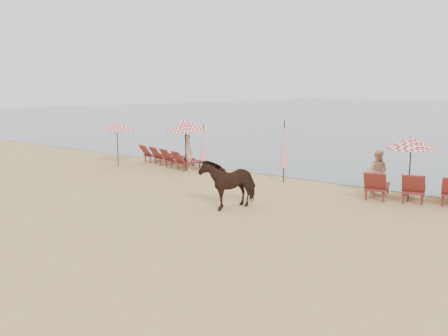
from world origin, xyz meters
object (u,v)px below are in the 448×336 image
object	(u,v)px
umbrella_closed_left	(203,143)
umbrella_closed_right	(284,145)
lounger_cluster_left	(170,157)
umbrella_open_right	(411,143)
beachgoer_left	(188,152)
umbrella_open_left_b	(185,125)
beachgoer_right_a	(377,172)
umbrella_open_left_a	(117,126)
cow	(229,183)
lounger_cluster_right	(414,188)

from	to	relation	value
umbrella_closed_left	umbrella_closed_right	size ratio (longest dim) A/B	0.87
lounger_cluster_left	umbrella_open_right	bearing A→B (deg)	11.53
lounger_cluster_left	beachgoer_left	distance (m)	1.53
umbrella_open_left_b	umbrella_closed_left	size ratio (longest dim) A/B	1.12
umbrella_open_right	beachgoer_right_a	bearing A→B (deg)	168.61
umbrella_open_left_b	beachgoer_right_a	bearing A→B (deg)	-19.87
lounger_cluster_left	umbrella_open_right	distance (m)	11.54
umbrella_open_left_a	cow	distance (m)	9.65
cow	lounger_cluster_right	bearing A→B (deg)	57.43
lounger_cluster_left	umbrella_open_right	xyz separation A→B (m)	(11.43, -0.46, 1.52)
beachgoer_right_a	umbrella_open_left_a	bearing A→B (deg)	-3.33
umbrella_open_left_b	umbrella_closed_right	xyz separation A→B (m)	(4.83, 0.48, -0.57)
umbrella_open_right	umbrella_closed_right	size ratio (longest dim) A/B	0.89
umbrella_closed_left	beachgoer_left	size ratio (longest dim) A/B	1.32
umbrella_open_left_b	cow	bearing A→B (deg)	-59.19
umbrella_closed_left	umbrella_open_right	bearing A→B (deg)	-0.81
lounger_cluster_right	beachgoer_left	size ratio (longest dim) A/B	2.10
umbrella_open_left_a	umbrella_open_left_b	xyz separation A→B (m)	(3.36, 1.10, 0.16)
umbrella_open_left_b	cow	world-z (taller)	umbrella_open_left_b
lounger_cluster_left	umbrella_open_left_b	distance (m)	2.40
cow	beachgoer_left	world-z (taller)	beachgoer_left
cow	umbrella_open_left_a	bearing A→B (deg)	173.07
umbrella_open_left_b	cow	distance (m)	7.15
umbrella_open_right	beachgoer_right_a	xyz separation A→B (m)	(-1.28, 0.49, -1.15)
umbrella_open_left_b	umbrella_open_left_a	bearing A→B (deg)	173.87
lounger_cluster_right	umbrella_open_right	xyz separation A→B (m)	(-0.11, -0.19, 1.47)
lounger_cluster_left	beachgoer_right_a	xyz separation A→B (m)	(10.16, 0.03, 0.37)
umbrella_open_left_b	cow	xyz separation A→B (m)	(5.76, -4.03, -1.29)
umbrella_open_right	umbrella_closed_left	distance (m)	9.03
lounger_cluster_right	beachgoer_right_a	xyz separation A→B (m)	(-1.38, 0.31, 0.33)
umbrella_open_right	beachgoer_left	xyz separation A→B (m)	(-9.98, 0.18, -1.13)
umbrella_open_left_b	lounger_cluster_left	bearing A→B (deg)	134.80
umbrella_closed_right	lounger_cluster_left	bearing A→B (deg)	178.72
umbrella_closed_left	umbrella_closed_right	world-z (taller)	umbrella_closed_right
lounger_cluster_left	umbrella_open_left_b	bearing A→B (deg)	-7.10
lounger_cluster_right	umbrella_closed_right	xyz separation A→B (m)	(-5.08, 0.13, 1.03)
lounger_cluster_right	umbrella_open_left_a	world-z (taller)	umbrella_open_left_a
umbrella_open_left_a	umbrella_open_left_b	bearing A→B (deg)	35.21
lounger_cluster_right	umbrella_closed_left	bearing A→B (deg)	164.07
lounger_cluster_right	beachgoer_right_a	size ratio (longest dim) A/B	2.15
umbrella_open_left_a	umbrella_open_right	size ratio (longest dim) A/B	0.98
cow	lounger_cluster_left	bearing A→B (deg)	158.70
umbrella_open_left_b	umbrella_closed_right	distance (m)	4.88
lounger_cluster_left	umbrella_closed_left	size ratio (longest dim) A/B	1.91
lounger_cluster_left	umbrella_closed_right	size ratio (longest dim) A/B	1.67
lounger_cluster_left	umbrella_closed_right	distance (m)	6.55
umbrella_closed_right	beachgoer_left	bearing A→B (deg)	-178.45
umbrella_open_left_a	umbrella_closed_left	bearing A→B (deg)	35.58
lounger_cluster_right	umbrella_open_right	distance (m)	1.49
umbrella_open_left_a	umbrella_open_left_b	world-z (taller)	umbrella_open_left_b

